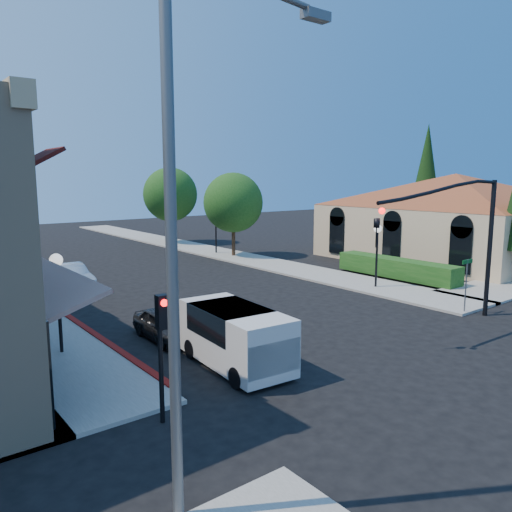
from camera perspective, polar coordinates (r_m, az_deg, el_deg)
ground at (r=17.37m, az=16.65°, el=-12.00°), size 120.00×120.00×0.00m
sidewalk_right at (r=42.89m, az=-6.51°, el=0.82°), size 3.50×50.00×0.12m
curb_red_strip at (r=19.40m, az=-16.70°, el=-9.77°), size 0.25×10.00×0.06m
mission_building at (r=41.08m, az=21.69°, el=5.06°), size 30.12×30.12×6.40m
hedge at (r=31.61m, az=15.70°, el=-2.50°), size 1.40×8.00×1.10m
conifer_far at (r=49.54m, az=18.89°, el=8.80°), size 3.20×3.20×11.00m
street_tree_a at (r=38.36m, az=-2.62°, el=6.11°), size 4.56×4.56×6.48m
street_tree_b at (r=46.85m, az=-9.78°, el=6.94°), size 4.94×4.94×7.02m
signal_mast_arm at (r=22.13m, az=22.80°, el=3.04°), size 8.01×0.39×6.00m
secondary_signal at (r=12.51m, az=-10.73°, el=-8.83°), size 0.28×0.42×3.32m
cobra_streetlight at (r=8.42m, az=-7.58°, el=3.16°), size 3.60×0.25×9.31m
street_name_sign at (r=24.22m, az=22.92°, el=-2.23°), size 0.80×0.06×2.50m
lamppost_left_near at (r=18.23m, az=-21.77°, el=-2.34°), size 0.44×0.44×3.57m
lamppost_right_near at (r=28.06m, az=13.70°, el=1.82°), size 0.44×0.44×3.57m
lamppost_right_far at (r=39.94m, az=-4.62°, el=4.11°), size 0.44×0.44×3.57m
white_van at (r=16.28m, az=-2.28°, el=-8.87°), size 2.21×4.51×1.94m
parked_car_a at (r=19.44m, az=-10.51°, el=-7.71°), size 1.49×3.44×1.16m
parked_car_b at (r=29.43m, az=-20.37°, el=-2.21°), size 1.47×4.15×1.37m
parked_car_c at (r=30.59m, az=-23.79°, el=-2.02°), size 2.17×4.77×1.35m
parked_car_d at (r=39.27m, az=-27.05°, el=-0.06°), size 2.02×4.38×1.22m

